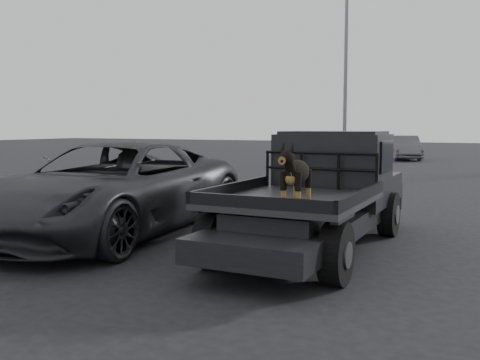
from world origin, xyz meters
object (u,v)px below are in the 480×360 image
at_px(parked_suv, 113,188).
at_px(dog, 296,177).
at_px(floodlight_near, 347,10).
at_px(distant_car_a, 405,148).
at_px(flatbed_ute, 315,219).

bearing_deg(parked_suv, dog, -24.78).
distance_m(parked_suv, floodlight_near, 18.55).
bearing_deg(distant_car_a, dog, -100.98).
distance_m(dog, parked_suv, 4.22).
bearing_deg(dog, floodlight_near, 103.62).
height_order(flatbed_ute, parked_suv, parked_suv).
height_order(parked_suv, floodlight_near, floodlight_near).
distance_m(distant_car_a, floodlight_near, 9.36).
bearing_deg(flatbed_ute, distant_car_a, 96.02).
height_order(dog, floodlight_near, floodlight_near).
relative_size(dog, parked_suv, 0.13).
xyz_separation_m(flatbed_ute, distant_car_a, (-2.48, 23.48, 0.22)).
relative_size(distant_car_a, floodlight_near, 0.31).
xyz_separation_m(parked_suv, floodlight_near, (-0.64, 17.41, 6.39)).
bearing_deg(dog, parked_suv, 159.64).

